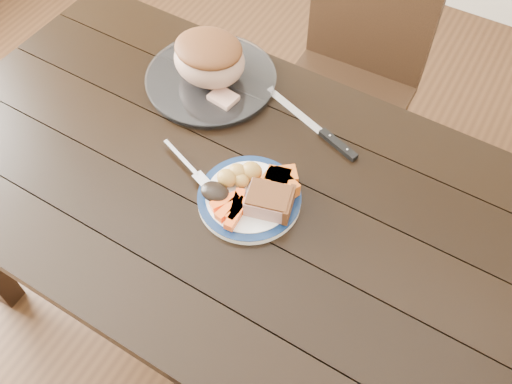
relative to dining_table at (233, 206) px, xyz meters
The scene contains 15 objects.
ground 0.66m from the dining_table, behind, with size 4.00×4.00×0.00m, color #472B16.
dining_table is the anchor object (origin of this frame).
chair_far 0.75m from the dining_table, 88.88° to the left, with size 0.43×0.44×0.93m.
dinner_plate 0.12m from the dining_table, 16.54° to the right, with size 0.24×0.24×0.02m, color white.
plate_rim 0.13m from the dining_table, 16.54° to the right, with size 0.24×0.24×0.02m, color #0E2146.
serving_platter 0.37m from the dining_table, 130.43° to the left, with size 0.35×0.35×0.02m, color white.
pork_slice 0.18m from the dining_table, 11.11° to the right, with size 0.10×0.08×0.04m, color tan.
roasted_potatoes 0.14m from the dining_table, 28.43° to the left, with size 0.09×0.09×0.04m.
carrot_batons 0.15m from the dining_table, 56.15° to the right, with size 0.08×0.11×0.02m.
pumpkin_wedges 0.18m from the dining_table, 20.82° to the left, with size 0.09×0.09×0.04m.
dark_mushroom 0.14m from the dining_table, 96.74° to the right, with size 0.07×0.05×0.03m, color black.
fork 0.16m from the dining_table, behind, with size 0.17×0.08×0.00m.
roast_joint 0.40m from the dining_table, 130.43° to the left, with size 0.20×0.17×0.13m, color tan.
cut_slice 0.29m from the dining_table, 125.81° to the left, with size 0.07×0.06×0.02m, color tan.
carving_knife 0.30m from the dining_table, 61.96° to the left, with size 0.31×0.13×0.01m.
Camera 1 is at (0.45, -0.67, 1.86)m, focal length 40.00 mm.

